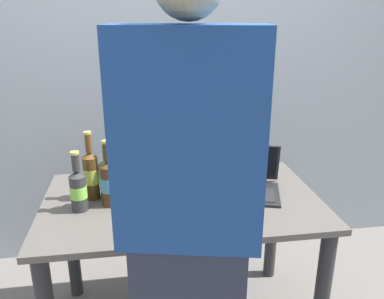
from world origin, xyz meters
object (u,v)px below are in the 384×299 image
(beer_bottle_green, at_px, (109,182))
(beer_bottle_amber, at_px, (91,174))
(coffee_mug, at_px, (174,177))
(person_figure, at_px, (189,238))
(beer_bottle_brown, at_px, (108,178))
(beer_bottle_dark, at_px, (78,189))
(laptop, at_px, (247,182))

(beer_bottle_green, bearing_deg, beer_bottle_amber, 134.82)
(coffee_mug, bearing_deg, person_figure, -92.25)
(beer_bottle_brown, xyz_separation_m, beer_bottle_green, (0.01, -0.08, 0.01))
(beer_bottle_dark, bearing_deg, coffee_mug, 21.71)
(laptop, xyz_separation_m, beer_bottle_dark, (-0.81, -0.09, 0.06))
(beer_bottle_amber, distance_m, coffee_mug, 0.42)
(beer_bottle_brown, xyz_separation_m, beer_bottle_dark, (-0.12, -0.11, -0.00))
(beer_bottle_green, xyz_separation_m, coffee_mug, (0.32, 0.15, -0.07))
(laptop, distance_m, person_figure, 0.77)
(beer_bottle_dark, relative_size, person_figure, 0.16)
(laptop, relative_size, coffee_mug, 3.56)
(beer_bottle_dark, bearing_deg, beer_bottle_brown, 40.66)
(laptop, bearing_deg, person_figure, -121.02)
(beer_bottle_amber, bearing_deg, beer_bottle_dark, -111.97)
(beer_bottle_brown, xyz_separation_m, beer_bottle_amber, (-0.08, 0.01, 0.02))
(beer_bottle_brown, relative_size, beer_bottle_dark, 1.00)
(beer_bottle_green, relative_size, person_figure, 0.18)
(beer_bottle_brown, relative_size, beer_bottle_amber, 0.84)
(beer_bottle_amber, bearing_deg, beer_bottle_green, -45.18)
(beer_bottle_amber, relative_size, person_figure, 0.19)
(beer_bottle_amber, bearing_deg, person_figure, -60.76)
(beer_bottle_brown, distance_m, coffee_mug, 0.34)
(laptop, relative_size, beer_bottle_amber, 1.18)
(beer_bottle_dark, distance_m, coffee_mug, 0.49)
(laptop, bearing_deg, beer_bottle_amber, 178.15)
(laptop, relative_size, beer_bottle_green, 1.25)
(laptop, distance_m, beer_bottle_brown, 0.69)
(laptop, distance_m, beer_bottle_green, 0.69)
(coffee_mug, bearing_deg, beer_bottle_brown, -167.36)
(person_figure, bearing_deg, beer_bottle_dark, 127.34)
(beer_bottle_brown, distance_m, beer_bottle_amber, 0.08)
(person_figure, bearing_deg, beer_bottle_green, 116.34)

